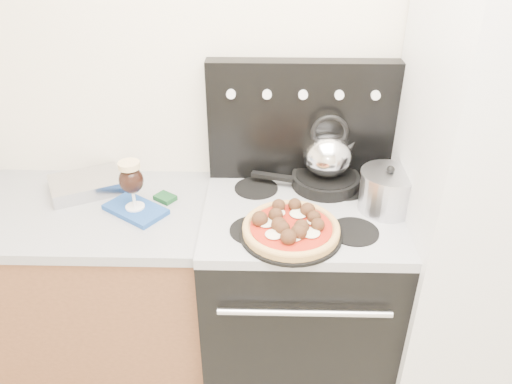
{
  "coord_description": "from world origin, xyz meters",
  "views": [
    {
      "loc": [
        -0.06,
        -0.45,
        1.97
      ],
      "look_at": [
        -0.09,
        1.05,
        1.07
      ],
      "focal_mm": 35.0,
      "sensor_mm": 36.0,
      "label": 1
    }
  ],
  "objects_px": {
    "fridge": "(488,208)",
    "beer_glass": "(132,185)",
    "stove_body": "(296,301)",
    "skillet": "(325,180)",
    "pizza": "(291,227)",
    "oven_mitt": "(136,210)",
    "pizza_pan": "(291,234)",
    "tea_kettle": "(328,151)",
    "stock_pot": "(387,192)",
    "base_cabinet": "(49,295)"
  },
  "relations": [
    {
      "from": "fridge",
      "to": "beer_glass",
      "type": "distance_m",
      "value": 1.35
    },
    {
      "from": "stove_body",
      "to": "skillet",
      "type": "bearing_deg",
      "value": 59.44
    },
    {
      "from": "stove_body",
      "to": "pizza",
      "type": "relative_size",
      "value": 2.55
    },
    {
      "from": "oven_mitt",
      "to": "pizza_pan",
      "type": "xyz_separation_m",
      "value": [
        0.6,
        -0.17,
        0.02
      ]
    },
    {
      "from": "pizza_pan",
      "to": "pizza",
      "type": "xyz_separation_m",
      "value": [
        0.0,
        0.0,
        0.03
      ]
    },
    {
      "from": "tea_kettle",
      "to": "stock_pot",
      "type": "distance_m",
      "value": 0.29
    },
    {
      "from": "oven_mitt",
      "to": "tea_kettle",
      "type": "distance_m",
      "value": 0.8
    },
    {
      "from": "fridge",
      "to": "tea_kettle",
      "type": "relative_size",
      "value": 8.58
    },
    {
      "from": "oven_mitt",
      "to": "skillet",
      "type": "height_order",
      "value": "skillet"
    },
    {
      "from": "skillet",
      "to": "base_cabinet",
      "type": "bearing_deg",
      "value": -172.6
    },
    {
      "from": "fridge",
      "to": "tea_kettle",
      "type": "height_order",
      "value": "fridge"
    },
    {
      "from": "beer_glass",
      "to": "pizza_pan",
      "type": "relative_size",
      "value": 0.55
    },
    {
      "from": "base_cabinet",
      "to": "pizza_pan",
      "type": "distance_m",
      "value": 1.18
    },
    {
      "from": "skillet",
      "to": "tea_kettle",
      "type": "xyz_separation_m",
      "value": [
        -0.0,
        0.0,
        0.14
      ]
    },
    {
      "from": "base_cabinet",
      "to": "fridge",
      "type": "height_order",
      "value": "fridge"
    },
    {
      "from": "beer_glass",
      "to": "skillet",
      "type": "bearing_deg",
      "value": 13.91
    },
    {
      "from": "base_cabinet",
      "to": "stove_body",
      "type": "bearing_deg",
      "value": -1.3
    },
    {
      "from": "stove_body",
      "to": "tea_kettle",
      "type": "relative_size",
      "value": 3.97
    },
    {
      "from": "fridge",
      "to": "oven_mitt",
      "type": "distance_m",
      "value": 1.35
    },
    {
      "from": "stove_body",
      "to": "oven_mitt",
      "type": "bearing_deg",
      "value": -179.59
    },
    {
      "from": "pizza",
      "to": "stock_pot",
      "type": "height_order",
      "value": "stock_pot"
    },
    {
      "from": "oven_mitt",
      "to": "pizza_pan",
      "type": "relative_size",
      "value": 0.65
    },
    {
      "from": "stove_body",
      "to": "beer_glass",
      "type": "distance_m",
      "value": 0.87
    },
    {
      "from": "base_cabinet",
      "to": "stove_body",
      "type": "distance_m",
      "value": 1.11
    },
    {
      "from": "pizza_pan",
      "to": "stove_body",
      "type": "bearing_deg",
      "value": 74.23
    },
    {
      "from": "tea_kettle",
      "to": "base_cabinet",
      "type": "bearing_deg",
      "value": 171.58
    },
    {
      "from": "pizza_pan",
      "to": "tea_kettle",
      "type": "relative_size",
      "value": 1.66
    },
    {
      "from": "skillet",
      "to": "stock_pot",
      "type": "distance_m",
      "value": 0.28
    },
    {
      "from": "stove_body",
      "to": "tea_kettle",
      "type": "bearing_deg",
      "value": 59.44
    },
    {
      "from": "pizza_pan",
      "to": "skillet",
      "type": "bearing_deg",
      "value": 66.21
    },
    {
      "from": "oven_mitt",
      "to": "pizza_pan",
      "type": "height_order",
      "value": "pizza_pan"
    },
    {
      "from": "base_cabinet",
      "to": "stove_body",
      "type": "relative_size",
      "value": 1.65
    },
    {
      "from": "base_cabinet",
      "to": "beer_glass",
      "type": "xyz_separation_m",
      "value": [
        0.46,
        -0.03,
        0.59
      ]
    },
    {
      "from": "skillet",
      "to": "stock_pot",
      "type": "relative_size",
      "value": 1.35
    },
    {
      "from": "oven_mitt",
      "to": "beer_glass",
      "type": "xyz_separation_m",
      "value": [
        0.0,
        0.0,
        0.11
      ]
    },
    {
      "from": "oven_mitt",
      "to": "skillet",
      "type": "bearing_deg",
      "value": 13.91
    },
    {
      "from": "base_cabinet",
      "to": "pizza_pan",
      "type": "height_order",
      "value": "pizza_pan"
    },
    {
      "from": "beer_glass",
      "to": "skillet",
      "type": "height_order",
      "value": "beer_glass"
    },
    {
      "from": "stove_body",
      "to": "stock_pot",
      "type": "height_order",
      "value": "stock_pot"
    },
    {
      "from": "pizza_pan",
      "to": "skillet",
      "type": "xyz_separation_m",
      "value": [
        0.16,
        0.35,
        0.02
      ]
    },
    {
      "from": "fridge",
      "to": "pizza",
      "type": "height_order",
      "value": "fridge"
    },
    {
      "from": "oven_mitt",
      "to": "pizza_pan",
      "type": "distance_m",
      "value": 0.62
    },
    {
      "from": "stock_pot",
      "to": "pizza",
      "type": "bearing_deg",
      "value": -153.97
    },
    {
      "from": "beer_glass",
      "to": "stock_pot",
      "type": "relative_size",
      "value": 0.97
    },
    {
      "from": "base_cabinet",
      "to": "oven_mitt",
      "type": "distance_m",
      "value": 0.66
    },
    {
      "from": "fridge",
      "to": "pizza_pan",
      "type": "bearing_deg",
      "value": -168.86
    },
    {
      "from": "stove_body",
      "to": "oven_mitt",
      "type": "relative_size",
      "value": 3.66
    },
    {
      "from": "base_cabinet",
      "to": "oven_mitt",
      "type": "xyz_separation_m",
      "value": [
        0.46,
        -0.03,
        0.48
      ]
    },
    {
      "from": "pizza",
      "to": "skillet",
      "type": "bearing_deg",
      "value": 66.21
    },
    {
      "from": "fridge",
      "to": "beer_glass",
      "type": "height_order",
      "value": "fridge"
    }
  ]
}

